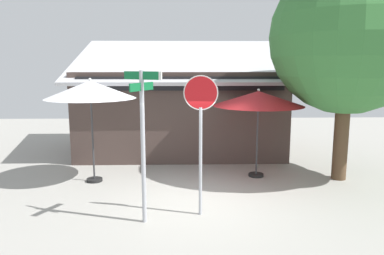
{
  "coord_description": "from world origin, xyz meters",
  "views": [
    {
      "loc": [
        -0.4,
        -8.49,
        3.26
      ],
      "look_at": [
        -0.13,
        1.2,
        1.6
      ],
      "focal_mm": 34.52,
      "sensor_mm": 36.0,
      "label": 1
    }
  ],
  "objects_px": {
    "patio_umbrella_ivory_left": "(90,90)",
    "shade_tree": "(355,39)",
    "street_sign_post": "(143,133)",
    "stop_sign": "(201,120)",
    "patio_umbrella_crimson_center": "(258,99)"
  },
  "relations": [
    {
      "from": "stop_sign",
      "to": "patio_umbrella_ivory_left",
      "type": "relative_size",
      "value": 1.05
    },
    {
      "from": "shade_tree",
      "to": "patio_umbrella_crimson_center",
      "type": "bearing_deg",
      "value": 171.4
    },
    {
      "from": "stop_sign",
      "to": "shade_tree",
      "type": "relative_size",
      "value": 0.5
    },
    {
      "from": "patio_umbrella_crimson_center",
      "to": "shade_tree",
      "type": "xyz_separation_m",
      "value": [
        2.5,
        -0.38,
        1.64
      ]
    },
    {
      "from": "street_sign_post",
      "to": "shade_tree",
      "type": "relative_size",
      "value": 0.51
    },
    {
      "from": "stop_sign",
      "to": "patio_umbrella_crimson_center",
      "type": "height_order",
      "value": "stop_sign"
    },
    {
      "from": "street_sign_post",
      "to": "patio_umbrella_crimson_center",
      "type": "bearing_deg",
      "value": 46.4
    },
    {
      "from": "street_sign_post",
      "to": "patio_umbrella_ivory_left",
      "type": "relative_size",
      "value": 1.08
    },
    {
      "from": "street_sign_post",
      "to": "stop_sign",
      "type": "height_order",
      "value": "street_sign_post"
    },
    {
      "from": "shade_tree",
      "to": "street_sign_post",
      "type": "bearing_deg",
      "value": -153.37
    },
    {
      "from": "patio_umbrella_ivory_left",
      "to": "shade_tree",
      "type": "height_order",
      "value": "shade_tree"
    },
    {
      "from": "patio_umbrella_ivory_left",
      "to": "patio_umbrella_crimson_center",
      "type": "bearing_deg",
      "value": 4.22
    },
    {
      "from": "stop_sign",
      "to": "patio_umbrella_ivory_left",
      "type": "bearing_deg",
      "value": 140.04
    },
    {
      "from": "patio_umbrella_ivory_left",
      "to": "shade_tree",
      "type": "bearing_deg",
      "value": -0.27
    },
    {
      "from": "stop_sign",
      "to": "shade_tree",
      "type": "distance_m",
      "value": 5.23
    }
  ]
}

